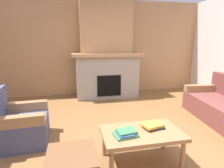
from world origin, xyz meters
TOP-DOWN VIEW (x-y plane):
  - ground at (0.00, 0.00)m, footprint 9.00×9.00m
  - wall_back_wood_panel at (0.00, 3.00)m, footprint 6.00×0.12m
  - fireplace at (0.00, 2.62)m, footprint 1.90×0.82m
  - armchair at (-1.79, 0.38)m, footprint 0.81×0.81m
  - coffee_table at (-0.12, -0.46)m, footprint 1.00×0.60m
  - book_stack_near_edge at (-0.35, -0.52)m, footprint 0.29×0.24m
  - book_stack_center at (0.06, -0.40)m, footprint 0.29×0.24m

SIDE VIEW (x-z plane):
  - ground at x=0.00m, z-range 0.00..0.00m
  - armchair at x=-1.79m, z-range -0.13..0.72m
  - coffee_table at x=-0.12m, z-range 0.16..0.59m
  - book_stack_center at x=0.06m, z-range 0.43..0.49m
  - book_stack_near_edge at x=-0.35m, z-range 0.43..0.49m
  - fireplace at x=0.00m, z-range -0.19..2.51m
  - wall_back_wood_panel at x=0.00m, z-range 0.00..2.70m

